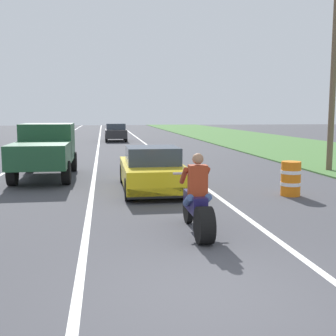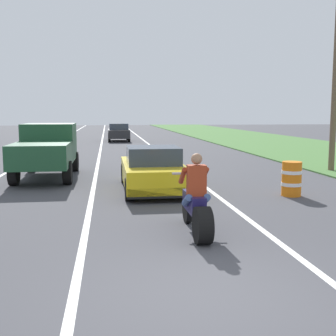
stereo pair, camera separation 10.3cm
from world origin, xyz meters
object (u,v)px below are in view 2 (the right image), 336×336
motorcycle_with_rider (196,205)px  sports_car_yellow (153,170)px  construction_barrel_nearest (292,179)px  distant_car_far_ahead (119,132)px  pickup_truck_left_lane_dark_green (47,148)px

motorcycle_with_rider → sports_car_yellow: size_ratio=0.51×
motorcycle_with_rider → construction_barrel_nearest: motorcycle_with_rider is taller
motorcycle_with_rider → sports_car_yellow: motorcycle_with_rider is taller
sports_car_yellow → distant_car_far_ahead: (-0.43, 23.65, 0.14)m
motorcycle_with_rider → pickup_truck_left_lane_dark_green: size_ratio=0.46×
pickup_truck_left_lane_dark_green → construction_barrel_nearest: size_ratio=4.80×
sports_car_yellow → construction_barrel_nearest: sports_car_yellow is taller
motorcycle_with_rider → construction_barrel_nearest: bearing=45.2°
pickup_truck_left_lane_dark_green → motorcycle_with_rider: bearing=-64.3°
motorcycle_with_rider → sports_car_yellow: bearing=93.8°
pickup_truck_left_lane_dark_green → construction_barrel_nearest: (7.49, -4.61, -0.60)m
motorcycle_with_rider → sports_car_yellow: 5.05m
pickup_truck_left_lane_dark_green → sports_car_yellow: bearing=-41.2°
motorcycle_with_rider → sports_car_yellow: (-0.34, 5.04, 0.04)m
sports_car_yellow → pickup_truck_left_lane_dark_green: size_ratio=0.90×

